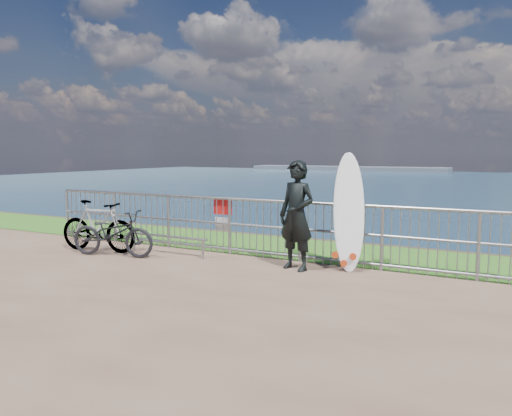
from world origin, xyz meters
The scene contains 8 objects.
grass_strip centered at (0.00, 2.70, 0.01)m, with size 120.00×120.00×0.00m, color #2F6C1D.
seascape centered at (-43.75, 147.49, -4.03)m, with size 260.00×260.00×5.00m.
railing centered at (0.01, 1.60, 0.58)m, with size 10.06×0.10×1.13m.
surfer centered at (1.18, 1.00, 0.94)m, with size 0.68×0.45×1.88m, color black.
surfboard centered at (1.97, 1.39, 0.93)m, with size 0.68×0.65×2.03m.
bicycle_near centered at (-2.39, 0.36, 0.45)m, with size 0.60×1.71×0.90m, color black.
bicycle_far centered at (-2.98, 0.57, 0.52)m, with size 0.49×1.74×1.04m, color black.
bike_rack centered at (-1.57, 0.98, 0.32)m, with size 1.88×0.05×0.39m.
Camera 1 is at (4.47, -6.77, 2.03)m, focal length 35.00 mm.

